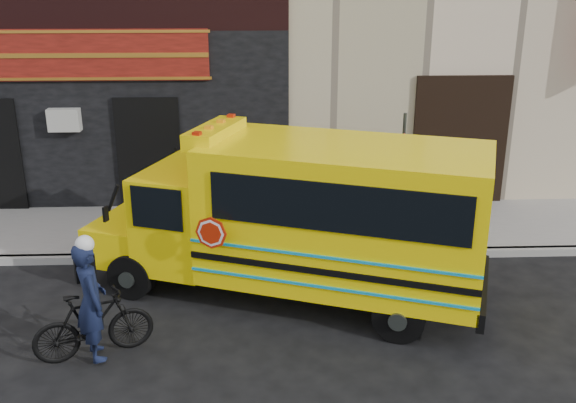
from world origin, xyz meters
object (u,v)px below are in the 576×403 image
(sign_pole, at_px, (401,182))
(cyclist, at_px, (91,304))
(school_bus, at_px, (305,215))
(bicycle, at_px, (93,324))

(sign_pole, distance_m, cyclist, 6.04)
(school_bus, relative_size, bicycle, 4.20)
(sign_pole, bearing_deg, bicycle, -148.30)
(sign_pole, height_order, bicycle, sign_pole)
(sign_pole, relative_size, cyclist, 1.64)
(sign_pole, height_order, cyclist, sign_pole)
(school_bus, height_order, sign_pole, same)
(school_bus, xyz_separation_m, sign_pole, (1.91, 1.40, 0.11))
(bicycle, xyz_separation_m, cyclist, (0.03, -0.08, 0.37))
(cyclist, bearing_deg, bicycle, -5.02)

